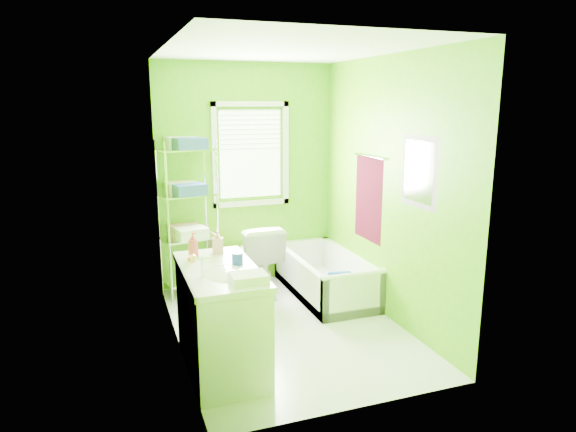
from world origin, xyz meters
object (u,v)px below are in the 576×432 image
object	(u,v)px
bathtub	(326,282)
wire_shelf_unit	(188,200)
vanity	(221,315)
toilet	(257,258)

from	to	relation	value
bathtub	wire_shelf_unit	world-z (taller)	wire_shelf_unit
bathtub	vanity	world-z (taller)	vanity
wire_shelf_unit	toilet	bearing A→B (deg)	-18.09
toilet	vanity	distance (m)	1.74
vanity	wire_shelf_unit	xyz separation A→B (m)	(0.04, 1.80, 0.63)
vanity	wire_shelf_unit	world-z (taller)	wire_shelf_unit
bathtub	toilet	xyz separation A→B (m)	(-0.71, 0.36, 0.26)
wire_shelf_unit	vanity	bearing A→B (deg)	-91.40
toilet	vanity	size ratio (longest dim) A/B	0.72
bathtub	vanity	xyz separation A→B (m)	(-1.47, -1.21, 0.30)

